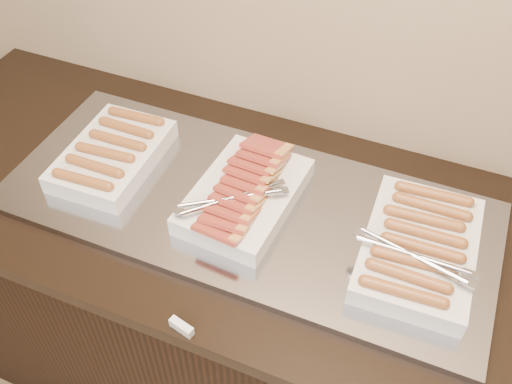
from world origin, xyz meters
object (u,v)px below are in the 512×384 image
at_px(counter, 254,311).
at_px(dish_center, 244,194).
at_px(dish_left, 113,154).
at_px(dish_right, 419,248).
at_px(warming_tray, 245,206).

distance_m(counter, dish_center, 0.50).
xyz_separation_m(dish_left, dish_right, (0.79, -0.00, 0.00)).
height_order(warming_tray, dish_right, dish_right).
distance_m(warming_tray, dish_center, 0.05).
relative_size(counter, dish_left, 6.31).
distance_m(warming_tray, dish_right, 0.42).
xyz_separation_m(counter, dish_right, (0.40, -0.00, 0.50)).
height_order(dish_left, dish_right, dish_right).
height_order(counter, dish_right, dish_right).
bearing_deg(dish_right, counter, 177.53).
xyz_separation_m(warming_tray, dish_right, (0.42, -0.00, 0.04)).
bearing_deg(dish_right, dish_center, 178.15).
height_order(warming_tray, dish_center, dish_center).
bearing_deg(dish_right, dish_left, 177.82).
height_order(counter, dish_left, dish_left).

